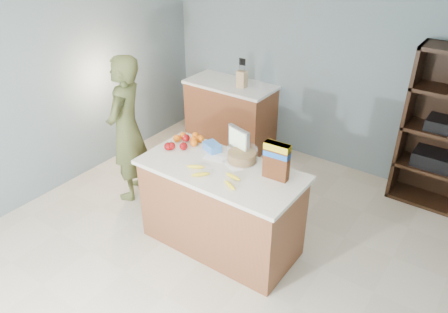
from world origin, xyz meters
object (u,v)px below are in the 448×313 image
Objects in this scene: counter_peninsula at (221,210)px; cereal_box at (277,158)px; shelving_unit at (447,134)px; tv at (239,140)px; person at (127,129)px.

cereal_box is (0.49, 0.14, 0.68)m from counter_peninsula.
shelving_unit reaches higher than cereal_box.
counter_peninsula is 0.71m from tv.
counter_peninsula is 2.61m from shelving_unit.
tv is at bearing 74.49° from person.
person is 4.90× the size of cereal_box.
cereal_box reaches higher than tv.
counter_peninsula is at bearing -127.11° from shelving_unit.
shelving_unit reaches higher than tv.
tv is (-0.01, 0.31, 0.64)m from counter_peninsula.
person is (-2.94, -1.91, -0.02)m from shelving_unit.
shelving_unit is 1.07× the size of person.
shelving_unit is at bearing 48.12° from tv.
counter_peninsula is 0.92× the size of person.
shelving_unit is (1.55, 2.05, 0.45)m from counter_peninsula.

